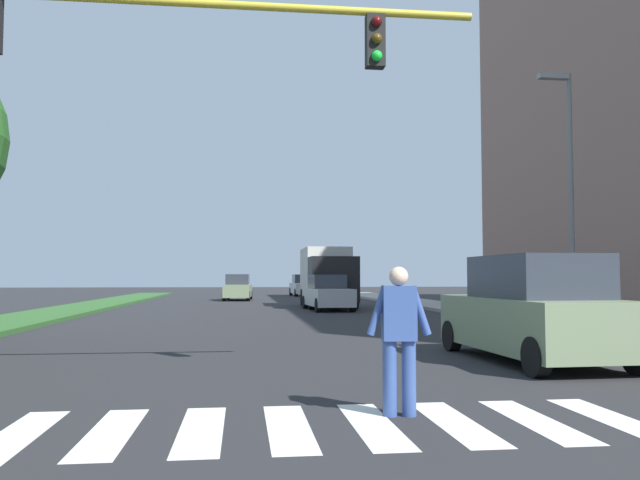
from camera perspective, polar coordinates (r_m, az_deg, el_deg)
The scene contains 11 objects.
ground_plane at distance 28.97m, azimuth -5.06°, elevation -6.37°, with size 140.00×140.00×0.00m, color #262628.
crosswalk at distance 7.08m, azimuth 0.98°, elevation -16.09°, with size 6.75×2.20×0.01m.
median_strip at distance 28.01m, azimuth -22.81°, elevation -6.08°, with size 2.82×64.00×0.15m, color #2D5B28.
sidewalk_right at distance 28.81m, azimuth 13.87°, elevation -6.15°, with size 3.00×64.00×0.15m, color #9E9991.
street_lamp_right at distance 20.58m, azimuth 21.04°, elevation 5.39°, with size 1.02×0.24×7.50m.
pedestrian_performer at distance 7.47m, azimuth 6.99°, elevation -8.17°, with size 0.75×0.27×1.69m.
suv_crossing at distance 12.72m, azimuth 18.27°, elevation -6.00°, with size 2.11×4.66×1.97m.
sedan_midblock at distance 30.59m, azimuth 0.66°, elevation -4.76°, with size 2.05×4.62×1.67m.
sedan_distant at distance 43.66m, azimuth -7.25°, elevation -4.25°, with size 2.00×4.48×1.74m.
sedan_far_horizon at distance 53.28m, azimuth -1.51°, elevation -4.08°, with size 2.00×4.37×1.76m.
truck_box_delivery at distance 33.68m, azimuth 0.64°, elevation -3.16°, with size 2.40×6.20×3.10m.
Camera 1 is at (-0.95, 1.09, 1.57)m, focal length 36.24 mm.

